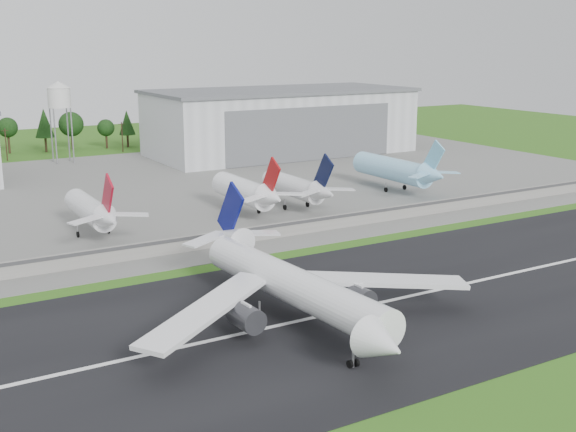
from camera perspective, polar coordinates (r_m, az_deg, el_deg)
ground at (r=113.31m, az=8.18°, el=-8.87°), size 600.00×600.00×0.00m
runway at (r=120.67m, az=5.21°, el=-7.33°), size 320.00×60.00×0.10m
runway_centerline at (r=120.65m, az=5.21°, el=-7.30°), size 220.00×1.00×0.02m
apron at (r=216.21m, az=-11.96°, el=1.84°), size 320.00×150.00×0.10m
blast_fence at (r=157.01m, az=-4.35°, el=-1.66°), size 240.00×0.61×3.50m
hangar_east at (r=285.43m, az=-0.57°, el=7.49°), size 102.00×47.00×25.20m
water_tower at (r=273.86m, az=-17.65°, el=9.11°), size 8.40×8.40×29.40m
utility_poles at (r=292.16m, az=-17.02°, el=4.54°), size 230.00×3.00×12.00m
treeline at (r=306.63m, az=-17.69°, el=4.90°), size 320.00×16.00×22.00m
main_airliner at (r=112.63m, az=0.54°, el=-6.19°), size 57.14×59.25×18.17m
parked_jet_red_a at (r=167.47m, az=-15.10°, el=0.38°), size 7.36×31.29×16.57m
parked_jet_red_b at (r=181.30m, az=-3.11°, el=1.92°), size 7.36×31.29×16.90m
parked_jet_navy at (r=188.40m, az=0.89°, el=2.28°), size 7.36×31.29×16.54m
parked_jet_skyblue at (r=213.58m, az=8.76°, el=3.62°), size 7.36×37.29×17.16m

